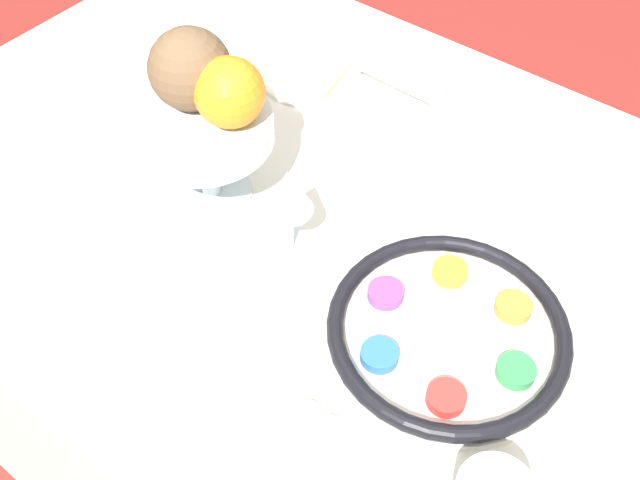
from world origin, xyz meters
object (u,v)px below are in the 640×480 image
at_px(wine_glass, 289,196).
at_px(orange_fruit, 229,92).
at_px(fruit_stand, 204,137).
at_px(seder_plate, 448,332).
at_px(coconut, 190,69).
at_px(bread_plate, 309,72).
at_px(napkin_roll, 398,71).

xyz_separation_m(wine_glass, orange_fruit, (0.11, -0.03, 0.08)).
distance_m(fruit_stand, orange_fruit, 0.08).
distance_m(seder_plate, coconut, 0.45).
bearing_deg(coconut, bread_plate, -83.76).
bearing_deg(bread_plate, fruit_stand, 101.65).
relative_size(orange_fruit, napkin_roll, 0.56).
bearing_deg(orange_fruit, napkin_roll, -95.37).
relative_size(seder_plate, fruit_stand, 1.56).
bearing_deg(orange_fruit, wine_glass, 164.92).
bearing_deg(bread_plate, napkin_roll, -150.77).
height_order(wine_glass, bread_plate, wine_glass).
relative_size(seder_plate, wine_glass, 2.10).
bearing_deg(bread_plate, orange_fruit, 108.86).
bearing_deg(coconut, orange_fruit, -177.44).
xyz_separation_m(seder_plate, fruit_stand, (0.38, -0.01, 0.09)).
distance_m(orange_fruit, bread_plate, 0.33).
distance_m(fruit_stand, bread_plate, 0.31).
bearing_deg(napkin_roll, seder_plate, 130.94).
bearing_deg(fruit_stand, napkin_roll, -99.95).
xyz_separation_m(seder_plate, napkin_roll, (0.32, -0.37, 0.01)).
xyz_separation_m(coconut, bread_plate, (0.03, -0.27, -0.18)).
xyz_separation_m(fruit_stand, coconut, (0.03, -0.02, 0.08)).
height_order(wine_glass, fruit_stand, wine_glass).
bearing_deg(wine_glass, napkin_roll, -77.29).
relative_size(coconut, napkin_roll, 0.66).
bearing_deg(seder_plate, bread_plate, -33.99).
bearing_deg(coconut, fruit_stand, 145.99).
bearing_deg(fruit_stand, coconut, -34.01).
bearing_deg(wine_glass, orange_fruit, -15.08).
xyz_separation_m(wine_glass, napkin_roll, (0.08, -0.37, -0.07)).
bearing_deg(seder_plate, fruit_stand, -0.90).
xyz_separation_m(bread_plate, napkin_roll, (-0.12, -0.07, 0.02)).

